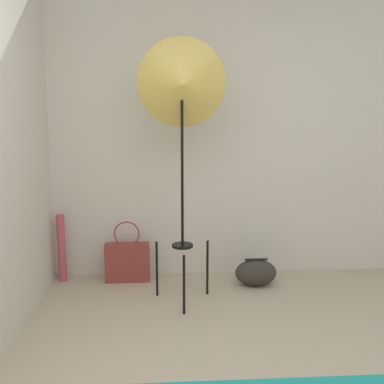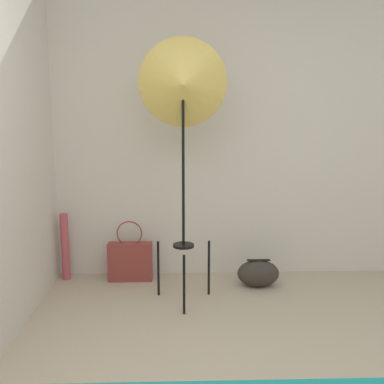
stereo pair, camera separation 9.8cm
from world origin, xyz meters
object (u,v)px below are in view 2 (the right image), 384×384
Objects in this scene: tote_bag at (130,261)px; duffel_bag at (258,273)px; photo_umbrella at (183,87)px; paper_roll at (65,247)px.

tote_bag reaches higher than duffel_bag.
tote_bag is at bearing 136.05° from photo_umbrella.
photo_umbrella reaches higher than tote_bag.
photo_umbrella is 1.63m from tote_bag.
duffel_bag is at bearing 23.45° from photo_umbrella.
tote_bag is at bearing -4.70° from paper_roll.
duffel_bag is 1.73m from paper_roll.
photo_umbrella reaches higher than duffel_bag.
paper_roll is (-0.58, 0.05, 0.12)m from tote_bag.
photo_umbrella is 5.66× the size of duffel_bag.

